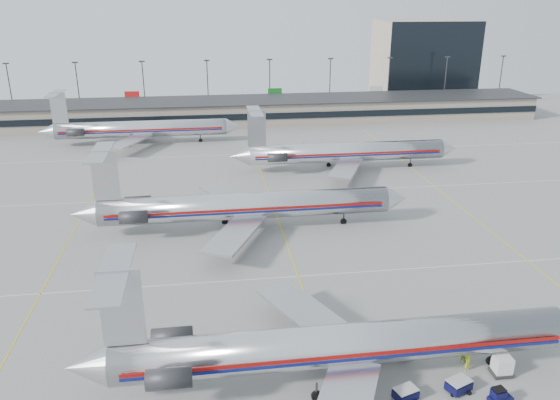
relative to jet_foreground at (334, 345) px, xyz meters
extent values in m
plane|color=gray|center=(0.19, 9.15, -3.54)|extent=(260.00, 260.00, 0.00)
cube|color=silver|center=(0.19, 19.15, -3.53)|extent=(160.00, 0.15, 0.02)
cube|color=gray|center=(0.19, 107.15, -0.54)|extent=(160.00, 16.00, 6.00)
cube|color=black|center=(0.19, 99.05, -0.34)|extent=(160.00, 0.20, 1.60)
cube|color=#2D2D30|center=(0.19, 107.15, 2.56)|extent=(162.00, 17.00, 0.30)
cylinder|color=#38383D|center=(-62.81, 121.15, 3.96)|extent=(0.30, 0.30, 15.00)
cube|color=#2D2D30|center=(-62.81, 121.15, 11.56)|extent=(1.60, 0.40, 0.35)
cylinder|color=#38383D|center=(-44.81, 121.15, 3.96)|extent=(0.30, 0.30, 15.00)
cube|color=#2D2D30|center=(-44.81, 121.15, 11.56)|extent=(1.60, 0.40, 0.35)
cylinder|color=#38383D|center=(-26.81, 121.15, 3.96)|extent=(0.30, 0.30, 15.00)
cube|color=#2D2D30|center=(-26.81, 121.15, 11.56)|extent=(1.60, 0.40, 0.35)
cylinder|color=#38383D|center=(-8.81, 121.15, 3.96)|extent=(0.30, 0.30, 15.00)
cube|color=#2D2D30|center=(-8.81, 121.15, 11.56)|extent=(1.60, 0.40, 0.35)
cylinder|color=#38383D|center=(9.19, 121.15, 3.96)|extent=(0.30, 0.30, 15.00)
cube|color=#2D2D30|center=(9.19, 121.15, 11.56)|extent=(1.60, 0.40, 0.35)
cylinder|color=#38383D|center=(27.19, 121.15, 3.96)|extent=(0.30, 0.30, 15.00)
cube|color=#2D2D30|center=(27.19, 121.15, 11.56)|extent=(1.60, 0.40, 0.35)
cylinder|color=#38383D|center=(45.19, 121.15, 3.96)|extent=(0.30, 0.30, 15.00)
cube|color=#2D2D30|center=(45.19, 121.15, 11.56)|extent=(1.60, 0.40, 0.35)
cylinder|color=#38383D|center=(63.19, 121.15, 3.96)|extent=(0.30, 0.30, 15.00)
cube|color=#2D2D30|center=(63.19, 121.15, 11.56)|extent=(1.60, 0.40, 0.35)
cylinder|color=#38383D|center=(81.19, 121.15, 3.96)|extent=(0.30, 0.30, 15.00)
cube|color=#2D2D30|center=(81.19, 121.15, 11.56)|extent=(1.60, 0.40, 0.35)
cube|color=tan|center=(62.19, 137.15, 8.96)|extent=(30.00, 20.00, 25.00)
cylinder|color=silver|center=(0.98, 0.00, -0.05)|extent=(39.84, 3.69, 3.69)
cone|color=#B8B8BD|center=(-20.73, 0.00, -0.05)|extent=(3.59, 3.69, 3.69)
cube|color=#940D0A|center=(0.98, -1.85, 0.10)|extent=(37.85, 0.05, 0.35)
cube|color=navy|center=(0.98, -1.85, -0.30)|extent=(37.85, 0.05, 0.28)
cube|color=#B8B8BD|center=(-1.01, 6.98, -1.05)|extent=(9.26, 13.50, 0.32)
cube|color=#B8B8BD|center=(-17.45, 0.00, 5.18)|extent=(3.39, 0.25, 6.77)
cube|color=#B8B8BD|center=(-17.74, 0.00, 8.36)|extent=(2.39, 10.46, 0.18)
cylinder|color=#2D2D30|center=(-13.96, 2.84, 0.24)|extent=(3.59, 1.69, 1.69)
cylinder|color=#2D2D30|center=(-13.96, -2.84, 0.24)|extent=(3.59, 1.69, 1.69)
cylinder|color=#2D2D30|center=(14.93, 0.00, -2.72)|extent=(0.20, 0.20, 1.64)
cylinder|color=#2D2D30|center=(-2.01, -2.39, -2.72)|extent=(0.20, 0.20, 1.64)
cylinder|color=#2D2D30|center=(-2.01, 2.39, -2.72)|extent=(0.20, 0.20, 1.64)
cylinder|color=black|center=(14.93, 0.00, -3.19)|extent=(0.90, 0.30, 0.90)
cylinder|color=silver|center=(-4.83, 34.46, 0.09)|extent=(41.46, 3.84, 3.84)
cone|color=silver|center=(17.56, 34.46, 0.09)|extent=(3.32, 3.84, 3.84)
cone|color=#B8B8BD|center=(-27.42, 34.46, 0.09)|extent=(3.73, 3.84, 3.84)
cube|color=#940D0A|center=(-4.83, 32.53, 0.24)|extent=(39.39, 0.05, 0.36)
cube|color=navy|center=(-4.83, 32.53, -0.17)|extent=(39.39, 0.05, 0.29)
cube|color=#B8B8BD|center=(-6.90, 41.71, -0.95)|extent=(9.64, 14.05, 0.33)
cube|color=#B8B8BD|center=(-6.90, 27.20, -0.95)|extent=(9.64, 14.05, 0.33)
cube|color=#B8B8BD|center=(-24.00, 34.46, 5.53)|extent=(3.52, 0.26, 7.05)
cube|color=#B8B8BD|center=(-24.31, 34.46, 8.85)|extent=(2.49, 10.88, 0.19)
cylinder|color=#2D2D30|center=(-20.37, 37.41, 0.40)|extent=(3.73, 1.76, 1.76)
cylinder|color=#2D2D30|center=(-20.37, 31.50, 0.40)|extent=(3.73, 1.76, 1.76)
cylinder|color=#2D2D30|center=(9.69, 34.46, -2.69)|extent=(0.21, 0.21, 1.71)
cylinder|color=#2D2D30|center=(-7.94, 31.97, -2.69)|extent=(0.21, 0.21, 1.71)
cylinder|color=#2D2D30|center=(-7.94, 36.95, -2.69)|extent=(0.21, 0.21, 1.71)
cylinder|color=black|center=(9.69, 34.46, -3.18)|extent=(0.93, 0.31, 0.93)
cylinder|color=silver|center=(17.05, 61.24, -0.01)|extent=(38.30, 3.73, 3.73)
cone|color=silver|center=(37.82, 61.24, -0.01)|extent=(3.22, 3.73, 3.73)
cone|color=#B8B8BD|center=(-3.91, 61.24, -0.01)|extent=(3.63, 3.73, 3.73)
cube|color=#940D0A|center=(17.05, 59.37, 0.14)|extent=(36.38, 0.05, 0.35)
cube|color=navy|center=(17.05, 59.37, -0.27)|extent=(36.38, 0.05, 0.28)
cube|color=#B8B8BD|center=(15.04, 68.30, -1.02)|extent=(9.37, 13.66, 0.32)
cube|color=#B8B8BD|center=(15.04, 54.19, -1.02)|extent=(9.37, 13.66, 0.32)
cube|color=#B8B8BD|center=(-0.58, 61.24, 5.28)|extent=(3.43, 0.25, 6.85)
cube|color=#B8B8BD|center=(-0.88, 61.24, 8.50)|extent=(2.42, 10.58, 0.18)
cylinder|color=#2D2D30|center=(2.95, 64.11, 0.29)|extent=(3.63, 1.71, 1.71)
cylinder|color=#2D2D30|center=(2.95, 58.37, 0.29)|extent=(3.63, 1.71, 1.71)
cylinder|color=#2D2D30|center=(30.16, 61.24, -2.71)|extent=(0.20, 0.20, 1.66)
cylinder|color=#2D2D30|center=(14.03, 58.82, -2.71)|extent=(0.20, 0.20, 1.66)
cylinder|color=#2D2D30|center=(14.03, 63.66, -2.71)|extent=(0.20, 0.20, 1.66)
cylinder|color=black|center=(30.16, 61.24, -3.19)|extent=(0.91, 0.30, 0.91)
cylinder|color=silver|center=(-24.48, 87.34, -0.01)|extent=(38.39, 3.74, 3.74)
cone|color=silver|center=(-3.67, 87.34, -0.01)|extent=(3.23, 3.74, 3.74)
cone|color=#B8B8BD|center=(-45.49, 87.34, -0.01)|extent=(3.64, 3.74, 3.74)
cube|color=#940D0A|center=(-24.48, 85.46, 0.15)|extent=(36.47, 0.05, 0.35)
cube|color=navy|center=(-24.48, 85.46, -0.26)|extent=(36.47, 0.05, 0.28)
cube|color=#B8B8BD|center=(-26.50, 94.41, -1.02)|extent=(9.39, 13.69, 0.32)
cube|color=#B8B8BD|center=(-26.50, 80.27, -1.02)|extent=(9.39, 13.69, 0.32)
cube|color=#B8B8BD|center=(-42.16, 87.34, 5.30)|extent=(3.43, 0.25, 6.87)
cube|color=#B8B8BD|center=(-42.46, 87.34, 8.53)|extent=(2.42, 10.61, 0.18)
cylinder|color=#2D2D30|center=(-38.63, 90.22, 0.30)|extent=(3.64, 1.72, 1.72)
cylinder|color=#2D2D30|center=(-38.63, 84.46, 0.30)|extent=(3.64, 1.72, 1.72)
cylinder|color=#2D2D30|center=(-11.35, 87.34, -2.71)|extent=(0.20, 0.20, 1.67)
cylinder|color=#2D2D30|center=(-27.51, 84.92, -2.71)|extent=(0.20, 0.20, 1.67)
cylinder|color=#2D2D30|center=(-27.51, 89.76, -2.71)|extent=(0.20, 0.20, 1.67)
cylinder|color=black|center=(-11.35, 87.34, -3.19)|extent=(0.91, 0.30, 0.91)
cube|color=black|center=(13.05, -5.08, -3.06)|extent=(2.07, 1.28, 0.44)
cube|color=black|center=(12.78, -5.08, -2.53)|extent=(1.19, 1.05, 0.79)
cube|color=black|center=(12.78, -5.08, -2.00)|extent=(1.14, 0.99, 0.07)
cylinder|color=black|center=(13.75, -4.64, -3.29)|extent=(0.49, 0.16, 0.49)
cylinder|color=black|center=(12.34, -4.64, -3.29)|extent=(0.49, 0.16, 0.49)
cube|color=black|center=(5.41, -3.46, -2.98)|extent=(2.25, 1.87, 0.71)
cube|color=#AAAAAA|center=(5.41, -3.46, -2.47)|extent=(2.25, 1.87, 0.06)
cylinder|color=black|center=(6.12, -2.90, -3.36)|extent=(0.37, 0.14, 0.37)
cylinder|color=black|center=(4.70, -2.90, -3.36)|extent=(0.37, 0.14, 0.37)
cube|color=black|center=(10.28, -3.12, -2.95)|extent=(2.41, 2.06, 0.75)
cube|color=#AAAAAA|center=(10.28, -3.12, -2.42)|extent=(2.41, 2.06, 0.06)
cylinder|color=black|center=(11.03, -2.53, -3.35)|extent=(0.39, 0.15, 0.39)
cylinder|color=black|center=(11.03, -3.71, -3.35)|extent=(0.39, 0.15, 0.39)
cylinder|color=black|center=(9.53, -2.53, -3.35)|extent=(0.39, 0.15, 0.39)
cylinder|color=black|center=(9.53, -3.71, -3.35)|extent=(0.39, 0.15, 0.39)
cube|color=#2D2D30|center=(15.07, -1.54, -3.29)|extent=(1.82, 1.53, 0.30)
cube|color=silver|center=(15.07, -1.54, -2.40)|extent=(1.52, 1.42, 1.49)
cylinder|color=black|center=(15.77, -0.95, -3.42)|extent=(0.24, 0.12, 0.24)
cylinder|color=black|center=(15.77, -2.14, -3.42)|extent=(0.24, 0.12, 0.24)
cylinder|color=black|center=(14.38, -0.95, -3.42)|extent=(0.24, 0.12, 0.24)
cylinder|color=black|center=(14.38, -2.14, -3.42)|extent=(0.24, 0.12, 0.24)
cube|color=#AAAAAA|center=(5.93, 2.23, -3.06)|extent=(4.02, 1.85, 0.54)
cube|color=#2D2D30|center=(6.57, 2.23, -1.82)|extent=(4.02, 1.43, 1.39)
cylinder|color=black|center=(7.33, 2.83, -3.27)|extent=(0.54, 0.17, 0.54)
cylinder|color=black|center=(7.33, 1.64, -3.27)|extent=(0.54, 0.17, 0.54)
cylinder|color=black|center=(4.52, 2.83, -3.27)|extent=(0.54, 0.17, 0.54)
cylinder|color=black|center=(4.52, 1.64, -3.27)|extent=(0.54, 0.17, 0.54)
imported|color=#CFE515|center=(12.31, -0.58, -2.67)|extent=(0.76, 0.67, 1.74)
imported|color=#8AC612|center=(12.65, 0.65, -2.77)|extent=(0.76, 0.59, 1.55)
cone|color=red|center=(12.97, -4.41, -3.25)|extent=(0.55, 0.55, 0.58)
camera|label=1|loc=(-10.22, -38.88, 28.28)|focal=35.00mm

